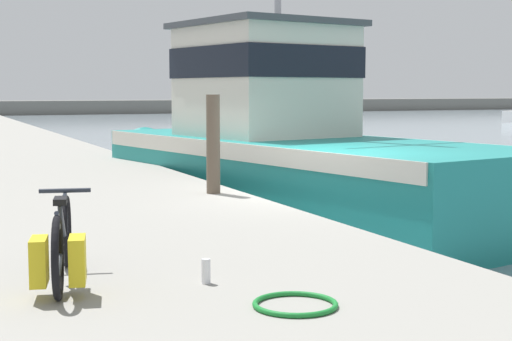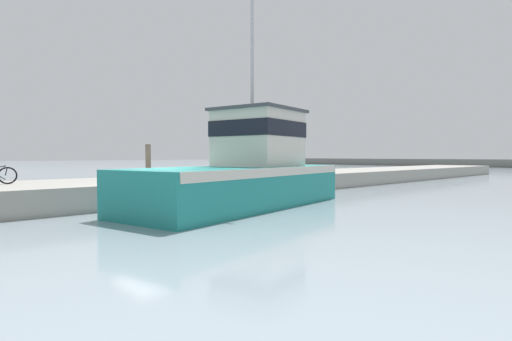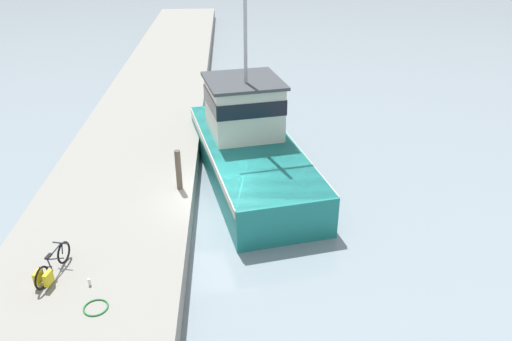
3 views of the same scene
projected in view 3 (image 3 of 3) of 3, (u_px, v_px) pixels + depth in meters
ground_plane at (223, 216)px, 18.00m from camera, size 320.00×320.00×0.00m
dock_pier at (115, 208)px, 17.61m from camera, size 5.51×80.00×0.91m
fishing_boat_main at (248, 142)px, 20.47m from camera, size 5.36×11.86×10.43m
bicycle_touring at (50, 269)px, 13.34m from camera, size 0.67×1.73×0.71m
mooring_post at (179, 170)px, 17.61m from camera, size 0.21×0.21×1.49m
hose_coil at (96, 308)px, 12.45m from camera, size 0.62×0.62×0.04m
water_bottle_on_curb at (89, 282)px, 13.19m from camera, size 0.07×0.07×0.20m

